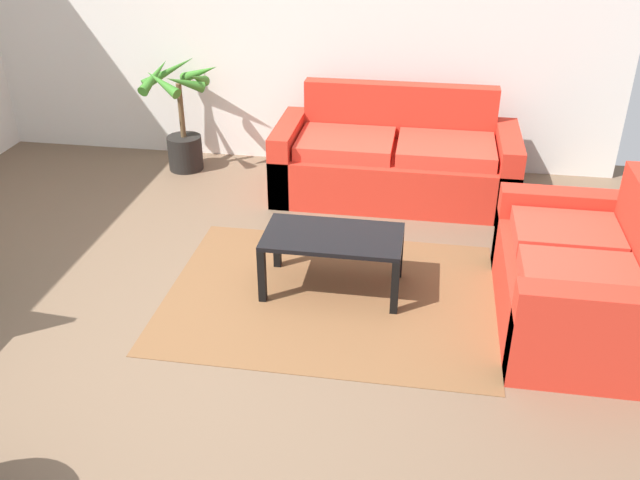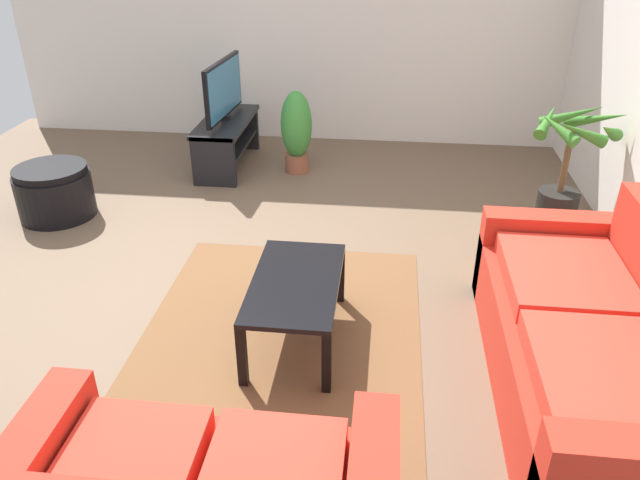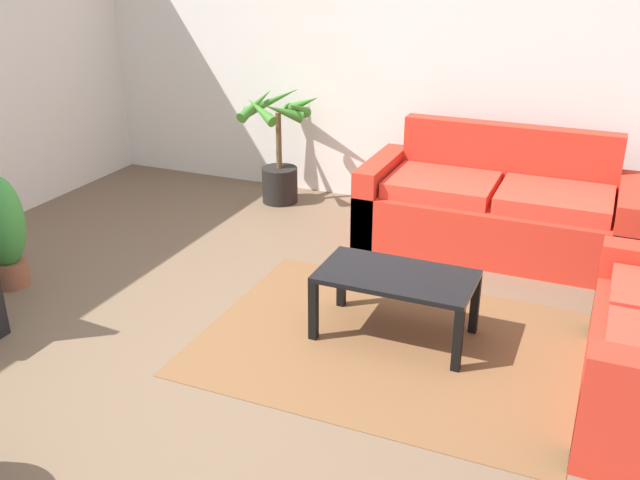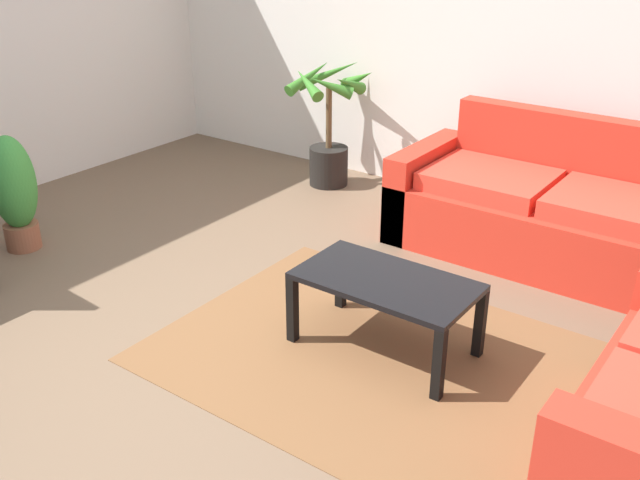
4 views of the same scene
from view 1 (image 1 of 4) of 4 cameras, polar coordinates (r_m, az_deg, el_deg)
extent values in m
plane|color=brown|center=(4.38, -9.49, -7.82)|extent=(6.60, 6.60, 0.00)
cube|color=silver|center=(6.55, -2.11, 17.86)|extent=(6.00, 0.06, 2.70)
cube|color=red|center=(6.05, 6.14, 5.46)|extent=(2.05, 0.90, 0.42)
cube|color=red|center=(6.23, 6.59, 10.58)|extent=(1.69, 0.16, 0.48)
cube|color=red|center=(6.12, -2.62, 6.90)|extent=(0.18, 0.90, 0.62)
cube|color=red|center=(6.04, 15.10, 5.61)|extent=(0.18, 0.90, 0.62)
cube|color=red|center=(5.93, 2.14, 7.96)|extent=(0.80, 0.66, 0.12)
cube|color=red|center=(5.90, 10.37, 7.36)|extent=(0.80, 0.66, 0.12)
cube|color=red|center=(4.62, 20.21, -4.12)|extent=(0.90, 1.45, 0.42)
cube|color=red|center=(4.05, 21.79, -7.74)|extent=(0.90, 0.18, 0.62)
cube|color=red|center=(5.12, 19.35, 0.64)|extent=(0.90, 0.18, 0.62)
cube|color=red|center=(4.25, 20.70, -2.98)|extent=(0.66, 0.51, 0.12)
cube|color=red|center=(4.71, 19.67, 0.47)|extent=(0.66, 0.51, 0.12)
cube|color=black|center=(4.57, 1.08, 0.27)|extent=(0.92, 0.51, 0.03)
cube|color=black|center=(4.56, -4.81, -2.97)|extent=(0.05, 0.05, 0.39)
cube|color=black|center=(4.45, 6.21, -3.92)|extent=(0.05, 0.05, 0.39)
cube|color=black|center=(4.94, -3.57, -0.22)|extent=(0.05, 0.05, 0.39)
cube|color=black|center=(4.84, 6.57, -1.03)|extent=(0.05, 0.05, 0.39)
cube|color=brown|center=(4.69, 0.86, -4.59)|extent=(2.20, 1.70, 0.01)
cylinder|color=black|center=(6.73, -11.06, 7.09)|extent=(0.32, 0.32, 0.32)
cylinder|color=brown|center=(6.59, -11.40, 10.43)|extent=(0.05, 0.05, 0.51)
cone|color=#367725|center=(6.45, -10.01, 12.97)|extent=(0.11, 0.40, 0.23)
cone|color=#367725|center=(6.66, -9.87, 13.49)|extent=(0.50, 0.36, 0.28)
cone|color=#367725|center=(6.75, -12.38, 13.46)|extent=(0.48, 0.41, 0.29)
cone|color=#367725|center=(6.63, -13.50, 13.05)|extent=(0.18, 0.49, 0.27)
cone|color=#367725|center=(6.38, -12.92, 12.53)|extent=(0.40, 0.26, 0.23)
cone|color=#367725|center=(6.34, -11.11, 12.62)|extent=(0.35, 0.31, 0.22)
camera|label=2|loc=(5.06, 39.98, 19.56)|focal=34.16mm
camera|label=3|loc=(0.68, 55.66, -13.72)|focal=39.84mm
camera|label=4|loc=(1.62, 50.48, 2.89)|focal=40.52mm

